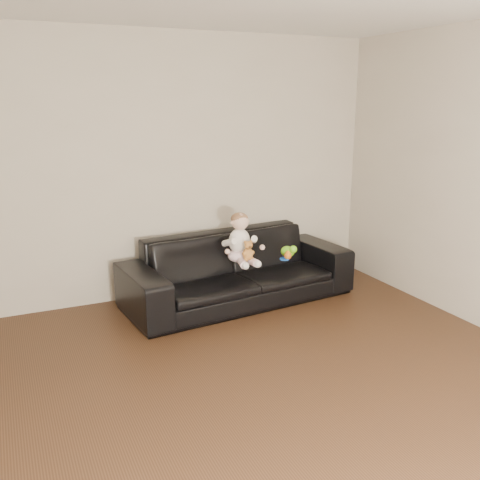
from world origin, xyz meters
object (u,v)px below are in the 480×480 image
toy_blue_disc (284,259)px  toy_rattle (288,256)px  teddy_bear (248,251)px  sofa (238,269)px  toy_green (288,252)px  baby (241,241)px

toy_blue_disc → toy_rattle: bearing=-16.5°
teddy_bear → toy_rattle: teddy_bear is taller
toy_blue_disc → teddy_bear: bearing=-173.2°
toy_rattle → toy_blue_disc: 0.05m
sofa → toy_green: 0.52m
toy_green → toy_blue_disc: bearing=-136.5°
baby → toy_blue_disc: (0.43, -0.10, -0.21)m
baby → toy_rattle: baby is taller
sofa → toy_blue_disc: size_ratio=24.63×
sofa → baby: 0.34m
teddy_bear → toy_green: (0.49, 0.12, -0.10)m
toy_rattle → toy_blue_disc: size_ratio=0.82×
sofa → toy_blue_disc: (0.40, -0.22, 0.11)m
teddy_bear → toy_blue_disc: size_ratio=2.06×
teddy_bear → toy_green: teddy_bear is taller
toy_green → teddy_bear: bearing=-166.2°
sofa → toy_rattle: bearing=-33.6°
teddy_bear → toy_blue_disc: 0.45m
toy_rattle → sofa: bearing=152.1°
teddy_bear → toy_green: bearing=7.3°
baby → toy_blue_disc: 0.49m
sofa → toy_blue_disc: sofa is taller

